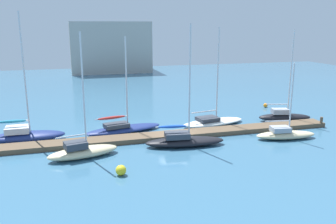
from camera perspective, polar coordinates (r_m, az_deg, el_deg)
The scene contains 13 objects.
ground_plane at distance 33.57m, azimuth 0.93°, elevation -4.10°, with size 120.00×120.00×0.00m, color #386684.
dock_pier at distance 33.51m, azimuth 0.93°, elevation -3.74°, with size 32.41×1.98×0.44m, color brown.
dock_piling_far_end at distance 40.08m, azimuth 23.51°, elevation -1.50°, with size 0.28×0.28×1.08m, color brown.
sailboat_0 at distance 34.83m, azimuth -22.10°, elevation -3.41°, with size 6.87×2.36×11.54m.
sailboat_1 at distance 29.20m, azimuth -13.67°, elevation -6.06°, with size 5.93×3.04×9.89m.
sailboat_2 at distance 35.28m, azimuth -7.30°, elevation -2.52°, with size 8.05×3.62×9.36m.
sailboat_3 at distance 31.07m, azimuth 2.57°, elevation -4.49°, with size 7.19×2.79×10.51m.
sailboat_4 at distance 37.93m, azimuth 7.22°, elevation -1.44°, with size 7.57×3.60×10.16m.
sailboat_5 at distance 34.79m, azimuth 18.39°, elevation -3.35°, with size 5.87×2.47×7.08m.
sailboat_6 at distance 41.09m, azimuth 18.25°, elevation -0.60°, with size 5.98×3.01×9.92m.
mooring_buoy_orange at distance 47.50m, azimuth 15.47°, elevation 1.06°, with size 0.54×0.54×0.54m, color orange.
mooring_buoy_yellow at distance 25.43m, azimuth -7.62°, elevation -9.30°, with size 0.76×0.76×0.76m, color yellow.
harbor_building_distant at distance 84.52m, azimuth -9.50°, elevation 10.38°, with size 17.57×13.50×11.23m, color #ADA89E.
Camera 1 is at (-9.20, -30.61, 10.28)m, focal length 37.73 mm.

